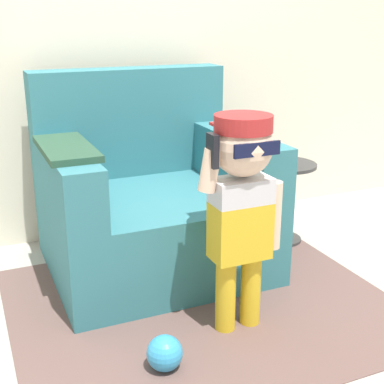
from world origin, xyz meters
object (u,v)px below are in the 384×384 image
(armchair, at_px, (150,201))
(side_table, at_px, (284,195))
(toy_ball, at_px, (165,353))
(person_child, at_px, (242,191))

(armchair, distance_m, side_table, 0.83)
(armchair, height_order, side_table, armchair)
(armchair, xyz_separation_m, side_table, (0.82, -0.04, -0.06))
(side_table, relative_size, toy_ball, 3.45)
(person_child, bearing_deg, armchair, 100.00)
(person_child, height_order, side_table, person_child)
(armchair, relative_size, side_table, 2.28)
(toy_ball, bearing_deg, person_child, 21.18)
(side_table, distance_m, toy_ball, 1.41)
(armchair, height_order, toy_ball, armchair)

